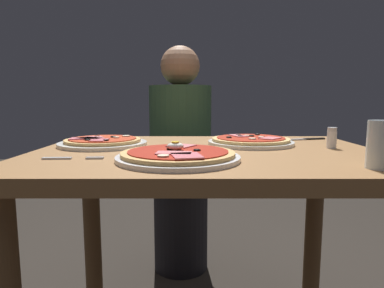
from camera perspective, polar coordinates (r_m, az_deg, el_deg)
name	(u,v)px	position (r m, az deg, el deg)	size (l,w,h in m)	color
dining_table	(208,192)	(1.06, 2.70, -8.19)	(1.06, 0.76, 0.76)	olive
pizza_foreground	(179,156)	(0.85, -2.23, -2.00)	(0.32, 0.32, 0.05)	white
pizza_across_left	(252,141)	(1.17, 10.24, 0.51)	(0.30, 0.30, 0.03)	white
pizza_across_right	(104,142)	(1.16, -14.92, 0.33)	(0.30, 0.30, 0.03)	white
water_glass_near	(384,148)	(0.86, 30.11, -0.57)	(0.07, 0.07, 0.11)	silver
fork	(69,158)	(0.92, -20.37, -2.29)	(0.16, 0.02, 0.00)	silver
knife	(306,139)	(1.36, 19.09, 0.81)	(0.19, 0.07, 0.01)	silver
salt_shaker	(333,138)	(1.15, 23.12, 0.95)	(0.03, 0.03, 0.07)	white
diner_person	(182,166)	(1.75, -1.80, -3.85)	(0.32, 0.32, 1.18)	black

